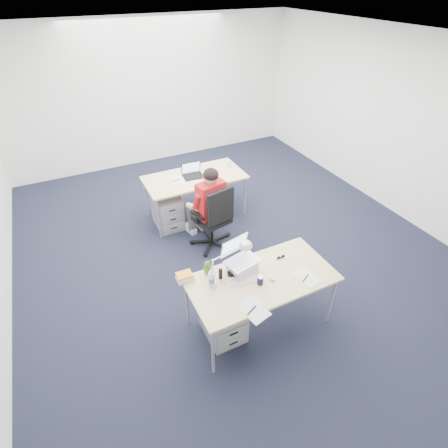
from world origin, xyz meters
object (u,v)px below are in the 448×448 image
at_px(drawer_pedestal_near, 223,317).
at_px(bear_figurine, 207,267).
at_px(silver_laptop, 243,258).
at_px(seated_person, 206,205).
at_px(dark_laptop, 193,170).
at_px(cordless_phone, 220,274).
at_px(desk_far, 195,179).
at_px(drawer_pedestal_far, 168,211).
at_px(wireless_keyboard, 242,280).
at_px(desk_near, 261,281).
at_px(book_stack, 185,277).
at_px(sunglasses, 281,257).
at_px(far_cup, 229,164).
at_px(can_koozie, 260,280).
at_px(headphones, 238,271).
at_px(computer_mouse, 272,278).
at_px(office_chair, 213,229).
at_px(desk_lamp, 225,264).

bearing_deg(drawer_pedestal_near, bear_figurine, 100.24).
bearing_deg(silver_laptop, seated_person, 68.93).
distance_m(silver_laptop, dark_laptop, 2.28).
bearing_deg(cordless_phone, desk_far, 83.19).
height_order(drawer_pedestal_near, cordless_phone, cordless_phone).
bearing_deg(drawer_pedestal_far, silver_laptop, -85.36).
relative_size(drawer_pedestal_near, silver_laptop, 1.46).
height_order(wireless_keyboard, cordless_phone, cordless_phone).
relative_size(desk_near, bear_figurine, 9.34).
bearing_deg(seated_person, silver_laptop, -110.39).
height_order(book_stack, sunglasses, book_stack).
bearing_deg(bear_figurine, far_cup, 53.28).
relative_size(desk_far, can_koozie, 15.19).
bearing_deg(bear_figurine, sunglasses, -14.72).
height_order(drawer_pedestal_far, silver_laptop, silver_laptop).
bearing_deg(dark_laptop, bear_figurine, -103.89).
distance_m(seated_person, headphones, 1.58).
distance_m(drawer_pedestal_near, drawer_pedestal_far, 2.30).
xyz_separation_m(computer_mouse, cordless_phone, (-0.50, 0.25, 0.05)).
bearing_deg(desk_near, sunglasses, 26.23).
bearing_deg(drawer_pedestal_near, seated_person, 72.09).
relative_size(silver_laptop, bear_figurine, 2.19).
xyz_separation_m(desk_near, office_chair, (0.13, 1.56, -0.39)).
xyz_separation_m(drawer_pedestal_far, far_cup, (1.19, 0.17, 0.51)).
distance_m(cordless_phone, far_cup, 2.65).
distance_m(desk_far, far_cup, 0.67).
bearing_deg(sunglasses, far_cup, 78.27).
bearing_deg(desk_far, drawer_pedestal_near, -105.49).
height_order(silver_laptop, bear_figurine, silver_laptop).
bearing_deg(desk_lamp, wireless_keyboard, -5.21).
distance_m(drawer_pedestal_far, can_koozie, 2.47).
xyz_separation_m(desk_near, sunglasses, (0.36, 0.18, 0.06)).
xyz_separation_m(drawer_pedestal_near, desk_lamp, (0.07, 0.09, 0.69)).
relative_size(cordless_phone, sunglasses, 1.28).
distance_m(seated_person, desk_lamp, 1.70).
bearing_deg(cordless_phone, drawer_pedestal_far, 96.21).
bearing_deg(book_stack, far_cup, 53.11).
height_order(dark_laptop, far_cup, dark_laptop).
distance_m(desk_lamp, dark_laptop, 2.38).
height_order(drawer_pedestal_near, wireless_keyboard, wireless_keyboard).
bearing_deg(seated_person, can_koozie, -106.77).
xyz_separation_m(desk_far, sunglasses, (0.14, -2.26, 0.06)).
height_order(drawer_pedestal_near, book_stack, book_stack).
bearing_deg(silver_laptop, bear_figurine, 146.55).
height_order(seated_person, silver_laptop, seated_person).
height_order(wireless_keyboard, bear_figurine, bear_figurine).
height_order(silver_laptop, cordless_phone, silver_laptop).
distance_m(book_stack, dark_laptop, 2.31).
distance_m(bear_figurine, far_cup, 2.58).
height_order(desk_far, computer_mouse, computer_mouse).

